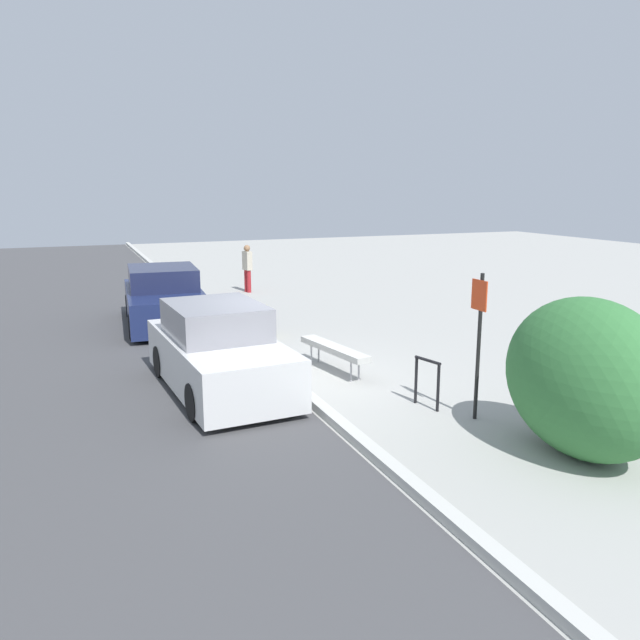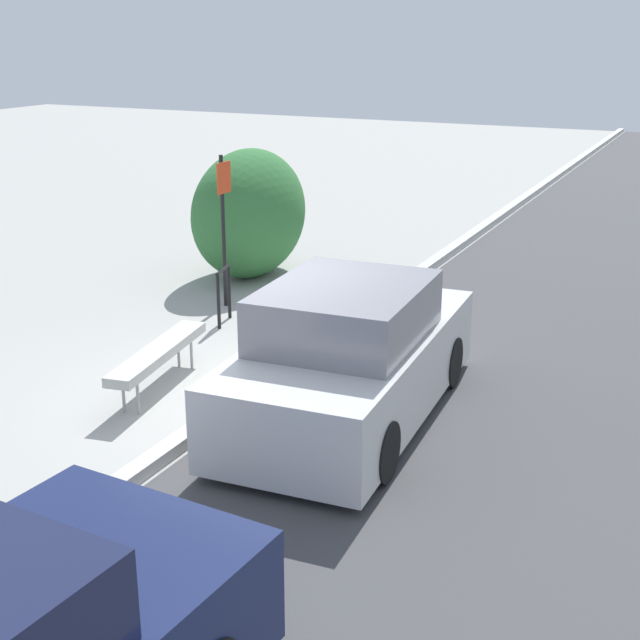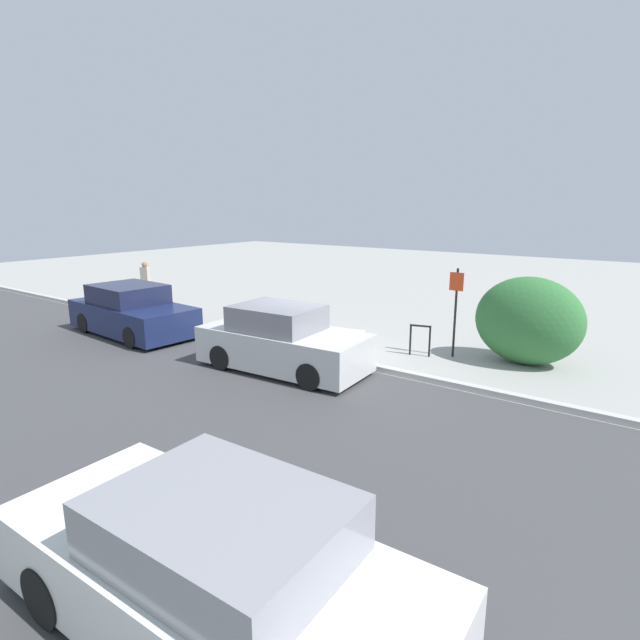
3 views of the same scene
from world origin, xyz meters
name	(u,v)px [view 1 (image 1 of 3)]	position (x,y,z in m)	size (l,w,h in m)	color
ground_plane	(286,381)	(0.00, 0.00, 0.00)	(60.00, 60.00, 0.00)	#9E9E99
curb	(286,378)	(0.00, 0.00, 0.07)	(60.00, 0.20, 0.13)	#B7B7B2
bench	(334,349)	(-0.24, 1.08, 0.45)	(2.08, 0.65, 0.52)	#99999E
bike_rack	(427,378)	(2.19, 1.68, 0.50)	(0.55, 0.18, 0.83)	black
sign_post	(479,333)	(2.93, 2.10, 1.38)	(0.36, 0.08, 2.30)	black
fire_hydrant	(265,319)	(-3.64, 0.73, 0.41)	(0.36, 0.22, 0.77)	gold
shrub_hedge	(586,378)	(4.59, 2.62, 1.08)	(2.57, 1.66, 2.17)	#337038
pedestrian	(247,267)	(-9.94, 2.08, 0.86)	(0.40, 0.28, 1.61)	maroon
parked_car_near	(219,352)	(0.00, -1.26, 0.69)	(4.17, 1.95, 1.55)	black
parked_car_far	(164,299)	(-5.85, -1.33, 0.68)	(4.47, 2.17, 1.50)	black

